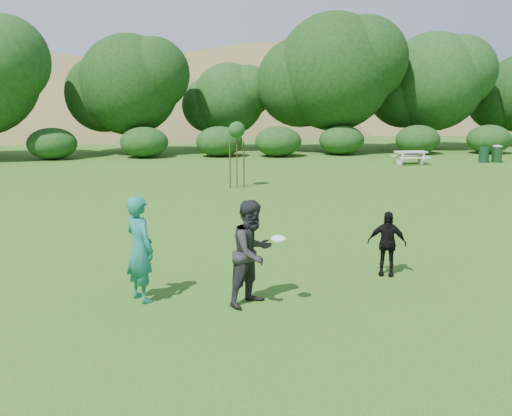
{
  "coord_description": "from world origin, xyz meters",
  "views": [
    {
      "loc": [
        -2.51,
        -10.99,
        3.89
      ],
      "look_at": [
        0.0,
        3.0,
        1.1
      ],
      "focal_mm": 40.0,
      "sensor_mm": 36.0,
      "label": 1
    }
  ],
  "objects_px": {
    "player_black": "(387,243)",
    "picnic_table": "(411,155)",
    "player_teal": "(140,249)",
    "sapling": "(237,132)",
    "trash_can_lidded": "(497,153)",
    "player_grey": "(252,253)",
    "trash_can_near": "(484,155)"
  },
  "relations": [
    {
      "from": "player_teal",
      "to": "picnic_table",
      "type": "height_order",
      "value": "player_teal"
    },
    {
      "from": "sapling",
      "to": "trash_can_lidded",
      "type": "bearing_deg",
      "value": 22.38
    },
    {
      "from": "picnic_table",
      "to": "player_grey",
      "type": "bearing_deg",
      "value": -121.92
    },
    {
      "from": "player_grey",
      "to": "sapling",
      "type": "xyz_separation_m",
      "value": [
        1.74,
        13.96,
        1.41
      ]
    },
    {
      "from": "player_black",
      "to": "trash_can_lidded",
      "type": "bearing_deg",
      "value": 77.98
    },
    {
      "from": "picnic_table",
      "to": "sapling",
      "type": "bearing_deg",
      "value": -148.59
    },
    {
      "from": "player_black",
      "to": "picnic_table",
      "type": "bearing_deg",
      "value": 89.45
    },
    {
      "from": "trash_can_near",
      "to": "picnic_table",
      "type": "xyz_separation_m",
      "value": [
        -4.76,
        -0.16,
        0.07
      ]
    },
    {
      "from": "player_black",
      "to": "sapling",
      "type": "xyz_separation_m",
      "value": [
        -1.47,
        12.71,
        1.7
      ]
    },
    {
      "from": "player_grey",
      "to": "player_black",
      "type": "xyz_separation_m",
      "value": [
        3.21,
        1.25,
        -0.29
      ]
    },
    {
      "from": "player_teal",
      "to": "sapling",
      "type": "xyz_separation_m",
      "value": [
        3.83,
        13.37,
        1.39
      ]
    },
    {
      "from": "player_teal",
      "to": "sapling",
      "type": "distance_m",
      "value": 13.98
    },
    {
      "from": "player_black",
      "to": "player_teal",
      "type": "bearing_deg",
      "value": -146.86
    },
    {
      "from": "trash_can_near",
      "to": "picnic_table",
      "type": "relative_size",
      "value": 0.5
    },
    {
      "from": "player_grey",
      "to": "player_black",
      "type": "distance_m",
      "value": 3.46
    },
    {
      "from": "player_teal",
      "to": "trash_can_lidded",
      "type": "bearing_deg",
      "value": -76.43
    },
    {
      "from": "sapling",
      "to": "picnic_table",
      "type": "xyz_separation_m",
      "value": [
        11.22,
        6.85,
        -1.9
      ]
    },
    {
      "from": "player_grey",
      "to": "picnic_table",
      "type": "xyz_separation_m",
      "value": [
        12.96,
        20.81,
        -0.49
      ]
    },
    {
      "from": "picnic_table",
      "to": "player_black",
      "type": "bearing_deg",
      "value": -116.49
    },
    {
      "from": "player_black",
      "to": "picnic_table",
      "type": "xyz_separation_m",
      "value": [
        9.75,
        19.56,
        -0.2
      ]
    },
    {
      "from": "player_teal",
      "to": "picnic_table",
      "type": "bearing_deg",
      "value": -67.63
    },
    {
      "from": "player_black",
      "to": "sapling",
      "type": "height_order",
      "value": "sapling"
    },
    {
      "from": "player_black",
      "to": "trash_can_lidded",
      "type": "distance_m",
      "value": 24.87
    },
    {
      "from": "player_teal",
      "to": "sapling",
      "type": "relative_size",
      "value": 0.72
    },
    {
      "from": "player_black",
      "to": "picnic_table",
      "type": "distance_m",
      "value": 21.85
    },
    {
      "from": "player_teal",
      "to": "trash_can_lidded",
      "type": "distance_m",
      "value": 28.91
    },
    {
      "from": "player_teal",
      "to": "trash_can_near",
      "type": "height_order",
      "value": "player_teal"
    },
    {
      "from": "player_black",
      "to": "trash_can_lidded",
      "type": "relative_size",
      "value": 1.37
    },
    {
      "from": "player_teal",
      "to": "player_grey",
      "type": "bearing_deg",
      "value": -136.59
    },
    {
      "from": "picnic_table",
      "to": "trash_can_lidded",
      "type": "height_order",
      "value": "trash_can_lidded"
    },
    {
      "from": "player_black",
      "to": "sapling",
      "type": "relative_size",
      "value": 0.5
    },
    {
      "from": "player_grey",
      "to": "picnic_table",
      "type": "relative_size",
      "value": 1.12
    }
  ]
}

